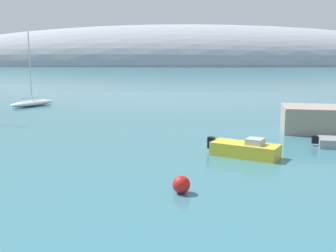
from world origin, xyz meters
name	(u,v)px	position (x,y,z in m)	size (l,w,h in m)	color
distant_ridge	(185,65)	(7.49, 202.03, 0.00)	(273.95, 60.50, 38.58)	#999EA8
sailboat_white_mid_mooring	(32,102)	(-15.50, 45.90, 0.46)	(4.91, 6.00, 9.26)	white
motorboat_yellow_outer	(245,149)	(7.08, 20.62, 0.49)	(4.75, 3.67, 1.29)	yellow
mooring_buoy_red	(181,184)	(2.76, 13.30, 0.44)	(0.88, 0.88, 0.88)	red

